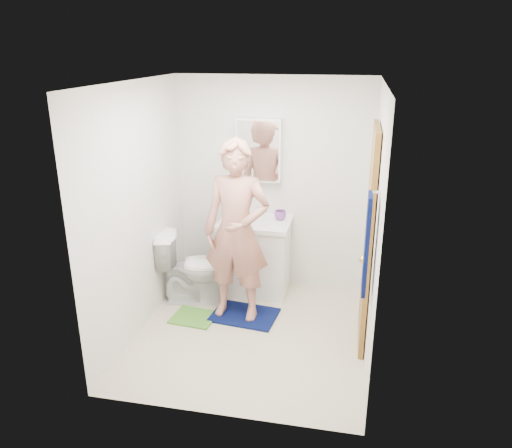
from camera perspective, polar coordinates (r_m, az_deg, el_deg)
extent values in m
cube|color=beige|center=(5.08, -0.55, -12.36)|extent=(2.20, 2.40, 0.02)
cube|color=white|center=(4.31, -0.66, 16.05)|extent=(2.20, 2.40, 0.02)
cube|color=silver|center=(5.69, 1.95, 4.57)|extent=(2.20, 0.02, 2.40)
cube|color=silver|center=(3.46, -4.80, -5.76)|extent=(2.20, 0.02, 2.40)
cube|color=silver|center=(4.89, -13.42, 1.49)|extent=(0.02, 2.40, 2.40)
cube|color=silver|center=(4.46, 13.48, -0.28)|extent=(0.02, 2.40, 2.40)
cube|color=white|center=(5.70, -0.13, -3.90)|extent=(0.75, 0.55, 0.80)
cube|color=white|center=(5.55, -0.13, 0.13)|extent=(0.79, 0.59, 0.05)
cylinder|color=white|center=(5.54, -0.13, 0.27)|extent=(0.40, 0.40, 0.03)
cylinder|color=silver|center=(5.69, 0.23, 1.53)|extent=(0.03, 0.03, 0.12)
cube|color=white|center=(5.55, 0.33, 8.45)|extent=(0.50, 0.12, 0.70)
cube|color=white|center=(5.49, 0.21, 8.33)|extent=(0.46, 0.01, 0.66)
cube|color=#A06D2C|center=(4.66, 12.72, -1.65)|extent=(0.05, 0.80, 2.05)
sphere|color=gold|center=(4.39, 12.16, -4.02)|extent=(0.07, 0.07, 0.07)
cube|color=#071147|center=(3.91, 12.54, -2.32)|extent=(0.03, 0.24, 0.80)
cylinder|color=silver|center=(3.78, 13.62, 3.56)|extent=(0.06, 0.02, 0.02)
imported|color=white|center=(5.52, -7.02, -4.92)|extent=(0.85, 0.59, 0.79)
cube|color=#071147|center=(5.34, -1.32, -10.36)|extent=(0.72, 0.55, 0.02)
cube|color=#519331|center=(5.34, -7.11, -10.53)|extent=(0.48, 0.42, 0.02)
imported|color=#B55D54|center=(5.49, -3.38, 1.21)|extent=(0.10, 0.11, 0.19)
imported|color=#7E4292|center=(5.57, 2.78, 1.02)|extent=(0.15, 0.15, 0.10)
imported|color=tan|center=(4.95, -2.23, -0.88)|extent=(0.70, 0.48, 1.85)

